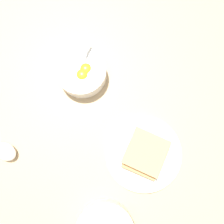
# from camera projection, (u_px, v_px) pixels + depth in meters

# --- Properties ---
(ground_plane) EXTENTS (3.00, 3.00, 0.00)m
(ground_plane) POSITION_uv_depth(u_px,v_px,m) (90.00, 153.00, 0.65)
(ground_plane) COLOR tan
(egg_bowl) EXTENTS (0.15, 0.16, 0.08)m
(egg_bowl) POSITION_uv_depth(u_px,v_px,m) (82.00, 73.00, 0.66)
(egg_bowl) COLOR white
(egg_bowl) RESTS_ON ground_plane
(toast_plate) EXTENTS (0.22, 0.22, 0.02)m
(toast_plate) POSITION_uv_depth(u_px,v_px,m) (143.00, 153.00, 0.64)
(toast_plate) COLOR white
(toast_plate) RESTS_ON ground_plane
(toast_sandwich) EXTENTS (0.11, 0.12, 0.03)m
(toast_sandwich) POSITION_uv_depth(u_px,v_px,m) (145.00, 154.00, 0.61)
(toast_sandwich) COLOR tan
(toast_sandwich) RESTS_ON toast_plate
(soup_spoon) EXTENTS (0.15, 0.05, 0.03)m
(soup_spoon) POSITION_uv_depth(u_px,v_px,m) (2.00, 149.00, 0.64)
(soup_spoon) COLOR white
(soup_spoon) RESTS_ON ground_plane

